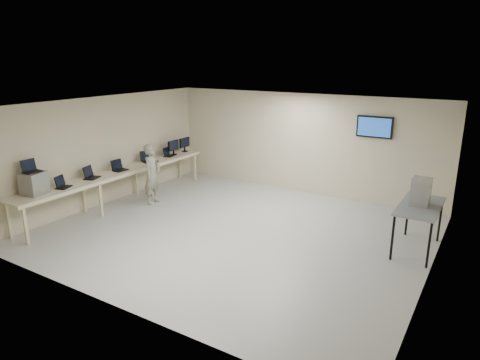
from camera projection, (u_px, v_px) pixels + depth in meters
The scene contains 14 objects.
room at pixel (238, 170), 9.19m from camera, with size 8.01×7.01×2.81m.
workbench at pixel (119, 174), 11.13m from camera, with size 0.76×6.00×0.90m.
equipment_box at pixel (34, 183), 9.18m from camera, with size 0.41×0.47×0.49m, color slate.
laptop_on_box at pixel (31, 169), 9.12m from camera, with size 0.29×0.35×0.27m.
laptop_0 at pixel (62, 184), 9.70m from camera, with size 0.37×0.40×0.26m.
laptop_1 at pixel (90, 175), 10.44m from camera, with size 0.40×0.43×0.29m.
laptop_2 at pixel (119, 168), 11.15m from camera, with size 0.31×0.37×0.28m.
laptop_3 at pixel (149, 159), 12.06m from camera, with size 0.44×0.47×0.31m.
laptop_4 at pixel (168, 154), 12.73m from camera, with size 0.32×0.36×0.25m.
monitor_near at pixel (173, 146), 12.86m from camera, with size 0.20×0.44×0.43m.
monitor_far at pixel (185, 143), 13.29m from camera, with size 0.20×0.44×0.43m.
soldier at pixel (152, 174), 11.18m from camera, with size 0.58×0.38×1.59m, color slate.
side_table at pixel (420, 208), 8.41m from camera, with size 0.75×1.60×0.96m.
storage_bins at pixel (421, 192), 8.32m from camera, with size 0.34×0.38×0.54m.
Camera 1 is at (4.73, -7.48, 3.77)m, focal length 32.00 mm.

